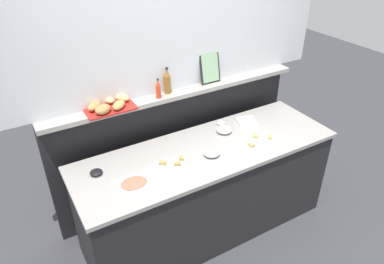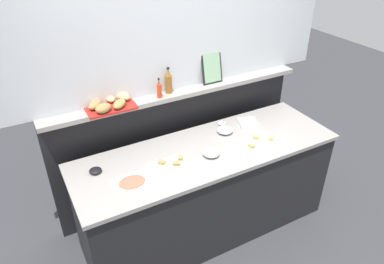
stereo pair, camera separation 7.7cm
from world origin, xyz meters
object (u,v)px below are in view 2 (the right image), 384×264
at_px(condiment_bowl_dark, 95,171).
at_px(framed_picture, 212,67).
at_px(vinegar_bottle_amber, 168,82).
at_px(sandwich_platter_front, 170,163).
at_px(glass_bowl_medium, 225,130).
at_px(glass_bowl_large, 211,153).
at_px(napkin_stack, 248,123).
at_px(bread_basket, 110,104).
at_px(hot_sauce_bottle, 159,89).
at_px(cold_cuts_platter, 132,182).
at_px(condiment_bowl_cream, 222,123).
at_px(sandwich_platter_rear, 256,142).

xyz_separation_m(condiment_bowl_dark, framed_picture, (1.25, 0.38, 0.47)).
distance_m(vinegar_bottle_amber, framed_picture, 0.45).
distance_m(sandwich_platter_front, glass_bowl_medium, 0.67).
height_order(sandwich_platter_front, glass_bowl_large, glass_bowl_large).
xyz_separation_m(glass_bowl_medium, framed_picture, (0.07, 0.36, 0.46)).
distance_m(napkin_stack, bread_basket, 1.29).
height_order(glass_bowl_large, framed_picture, framed_picture).
xyz_separation_m(glass_bowl_medium, hot_sauce_bottle, (-0.49, 0.30, 0.39)).
bearing_deg(condiment_bowl_dark, bread_basket, 51.59).
bearing_deg(vinegar_bottle_amber, sandwich_platter_front, -115.30).
distance_m(condiment_bowl_dark, vinegar_bottle_amber, 0.98).
distance_m(cold_cuts_platter, condiment_bowl_cream, 1.13).
relative_size(condiment_bowl_cream, bread_basket, 0.20).
bearing_deg(hot_sauce_bottle, glass_bowl_medium, -31.59).
height_order(condiment_bowl_dark, framed_picture, framed_picture).
bearing_deg(glass_bowl_medium, glass_bowl_large, -140.00).
bearing_deg(glass_bowl_large, condiment_bowl_dark, 165.45).
height_order(sandwich_platter_rear, hot_sauce_bottle, hot_sauce_bottle).
relative_size(vinegar_bottle_amber, framed_picture, 0.80).
bearing_deg(bread_basket, sandwich_platter_rear, -29.18).
xyz_separation_m(napkin_stack, vinegar_bottle_amber, (-0.66, 0.33, 0.43)).
bearing_deg(glass_bowl_large, napkin_stack, 25.46).
xyz_separation_m(glass_bowl_large, glass_bowl_medium, (0.29, 0.25, 0.00)).
bearing_deg(condiment_bowl_dark, glass_bowl_large, -14.55).
bearing_deg(vinegar_bottle_amber, napkin_stack, -26.44).
distance_m(sandwich_platter_front, vinegar_bottle_amber, 0.74).
distance_m(sandwich_platter_front, napkin_stack, 0.94).
height_order(condiment_bowl_dark, bread_basket, bread_basket).
height_order(glass_bowl_large, glass_bowl_medium, same).
relative_size(sandwich_platter_rear, hot_sauce_bottle, 2.11).
height_order(napkin_stack, hot_sauce_bottle, hot_sauce_bottle).
xyz_separation_m(napkin_stack, framed_picture, (-0.21, 0.34, 0.47)).
height_order(condiment_bowl_cream, bread_basket, bread_basket).
bearing_deg(glass_bowl_large, vinegar_bottle_amber, 98.35).
distance_m(cold_cuts_platter, hot_sauce_bottle, 0.86).
height_order(condiment_bowl_dark, vinegar_bottle_amber, vinegar_bottle_amber).
bearing_deg(napkin_stack, glass_bowl_large, -154.54).
xyz_separation_m(condiment_bowl_cream, napkin_stack, (0.21, -0.11, 0.00)).
height_order(cold_cuts_platter, glass_bowl_medium, glass_bowl_medium).
bearing_deg(condiment_bowl_cream, sandwich_platter_front, -154.62).
height_order(glass_bowl_large, bread_basket, bread_basket).
relative_size(condiment_bowl_cream, condiment_bowl_dark, 0.85).
xyz_separation_m(cold_cuts_platter, bread_basket, (0.07, 0.59, 0.37)).
height_order(sandwich_platter_front, condiment_bowl_dark, sandwich_platter_front).
bearing_deg(condiment_bowl_cream, cold_cuts_platter, -158.65).
distance_m(glass_bowl_medium, condiment_bowl_dark, 1.19).
distance_m(glass_bowl_medium, bread_basket, 1.04).
xyz_separation_m(sandwich_platter_rear, condiment_bowl_dark, (-1.33, 0.26, 0.01)).
relative_size(condiment_bowl_dark, bread_basket, 0.24).
distance_m(sandwich_platter_rear, condiment_bowl_cream, 0.42).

